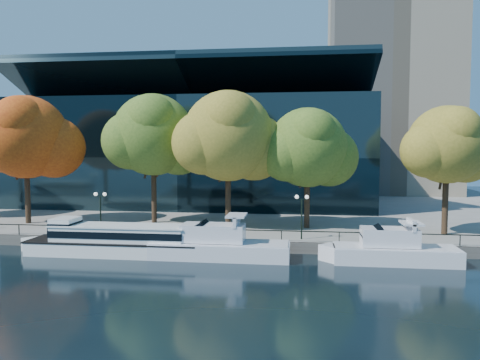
# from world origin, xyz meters

# --- Properties ---
(ground) EXTENTS (160.00, 160.00, 0.00)m
(ground) POSITION_xyz_m (0.00, 0.00, 0.00)
(ground) COLOR black
(ground) RESTS_ON ground
(promenade) EXTENTS (90.00, 67.08, 1.00)m
(promenade) POSITION_xyz_m (0.00, 36.38, 0.50)
(promenade) COLOR slate
(promenade) RESTS_ON ground
(railing) EXTENTS (88.20, 0.08, 0.99)m
(railing) POSITION_xyz_m (0.00, 3.25, 1.94)
(railing) COLOR black
(railing) RESTS_ON promenade
(convention_building) EXTENTS (50.00, 24.57, 21.43)m
(convention_building) POSITION_xyz_m (-4.00, 31.79, 8.51)
(convention_building) COLOR black
(convention_building) RESTS_ON ground
(office_tower) EXTENTS (22.50, 22.50, 65.90)m
(office_tower) POSITION_xyz_m (28.00, 55.00, 33.02)
(office_tower) COLOR gray
(office_tower) RESTS_ON ground
(tour_boat) EXTENTS (16.53, 3.69, 3.14)m
(tour_boat) POSITION_xyz_m (-4.77, 0.60, 1.33)
(tour_boat) COLOR white
(tour_boat) RESTS_ON ground
(cruiser_near) EXTENTS (12.91, 3.33, 3.74)m
(cruiser_near) POSITION_xyz_m (4.46, 0.44, 1.16)
(cruiser_near) COLOR silver
(cruiser_near) RESTS_ON ground
(cruiser_far) EXTENTS (11.04, 3.06, 3.61)m
(cruiser_far) POSITION_xyz_m (18.77, 0.65, 1.14)
(cruiser_far) COLOR silver
(cruiser_far) RESTS_ON ground
(tree_1) EXTENTS (11.28, 9.25, 13.94)m
(tree_1) POSITION_xyz_m (-17.88, 9.65, 10.23)
(tree_1) COLOR black
(tree_1) RESTS_ON promenade
(tree_2) EXTENTS (11.18, 9.16, 14.16)m
(tree_2) POSITION_xyz_m (-4.26, 11.84, 10.49)
(tree_2) COLOR black
(tree_2) RESTS_ON promenade
(tree_3) EXTENTS (11.53, 9.46, 14.08)m
(tree_3) POSITION_xyz_m (4.45, 9.21, 10.26)
(tree_3) COLOR black
(tree_3) RESTS_ON promenade
(tree_4) EXTENTS (10.19, 8.36, 12.37)m
(tree_4) POSITION_xyz_m (12.45, 10.60, 9.12)
(tree_4) COLOR black
(tree_4) RESTS_ON promenade
(tree_5) EXTENTS (9.23, 7.57, 12.26)m
(tree_5) POSITION_xyz_m (25.46, 8.66, 9.40)
(tree_5) COLOR black
(tree_5) RESTS_ON promenade
(lamp_1) EXTENTS (1.26, 0.36, 4.03)m
(lamp_1) POSITION_xyz_m (-7.35, 4.50, 3.98)
(lamp_1) COLOR black
(lamp_1) RESTS_ON promenade
(lamp_2) EXTENTS (1.26, 0.36, 4.03)m
(lamp_2) POSITION_xyz_m (11.75, 4.50, 3.98)
(lamp_2) COLOR black
(lamp_2) RESTS_ON promenade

